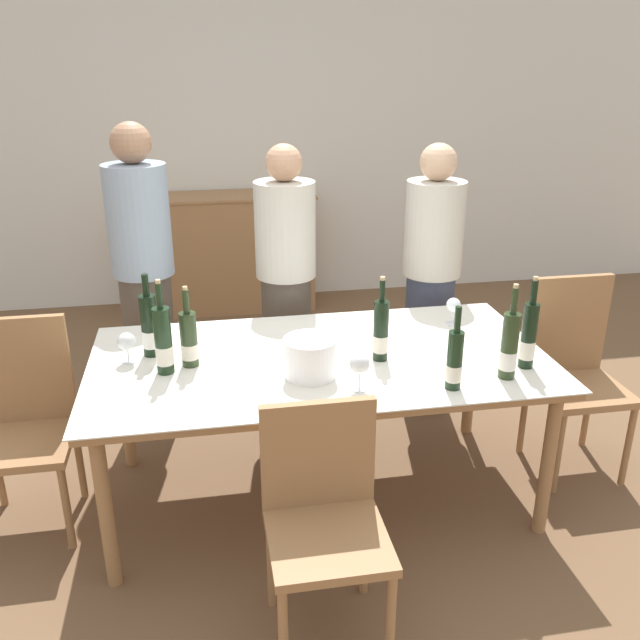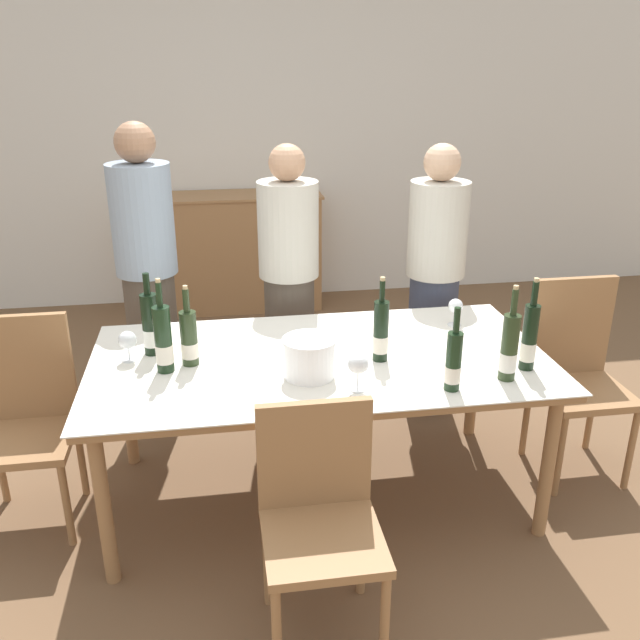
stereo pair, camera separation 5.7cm
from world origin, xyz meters
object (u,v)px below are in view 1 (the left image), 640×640
(wine_glass_1, at_px, (360,364))
(wine_glass_2, at_px, (453,306))
(wine_bottle_2, at_px, (163,342))
(ice_bucket, at_px, (310,356))
(wine_glass_0, at_px, (127,342))
(chair_near_front, at_px, (323,508))
(wine_bottle_1, at_px, (509,347))
(person_guest_right, at_px, (431,283))
(sideboard_cabinet, at_px, (230,252))
(dining_table, at_px, (320,369))
(wine_bottle_0, at_px, (529,336))
(person_guest_left, at_px, (286,289))
(wine_bottle_3, at_px, (381,332))
(person_host, at_px, (145,282))
(wine_bottle_4, at_px, (454,361))
(wine_bottle_5, at_px, (150,327))
(chair_right_end, at_px, (573,363))
(chair_left_end, at_px, (23,413))
(wine_bottle_6, at_px, (189,340))

(wine_glass_1, xyz_separation_m, wine_glass_2, (0.63, 0.61, -0.02))
(wine_bottle_2, bearing_deg, ice_bucket, -13.60)
(wine_glass_0, height_order, chair_near_front, wine_glass_0)
(wine_bottle_1, xyz_separation_m, person_guest_right, (0.05, 1.13, -0.09))
(sideboard_cabinet, relative_size, chair_near_front, 1.61)
(sideboard_cabinet, height_order, dining_table, sideboard_cabinet)
(wine_glass_0, bearing_deg, wine_bottle_0, -11.72)
(person_guest_left, bearing_deg, wine_glass_0, -138.30)
(wine_bottle_3, relative_size, person_guest_left, 0.24)
(person_host, bearing_deg, wine_glass_1, -53.33)
(sideboard_cabinet, height_order, wine_bottle_1, wine_bottle_1)
(wine_bottle_4, height_order, wine_glass_0, wine_bottle_4)
(wine_bottle_3, relative_size, wine_bottle_5, 1.01)
(wine_glass_2, bearing_deg, chair_right_end, -16.84)
(wine_bottle_5, distance_m, wine_glass_0, 0.12)
(chair_right_end, relative_size, chair_left_end, 1.04)
(chair_right_end, distance_m, person_guest_left, 1.56)
(chair_near_front, height_order, chair_right_end, chair_right_end)
(wine_bottle_1, bearing_deg, ice_bucket, 169.17)
(wine_glass_1, distance_m, person_host, 1.53)
(wine_bottle_6, distance_m, wine_glass_2, 1.33)
(person_guest_left, bearing_deg, wine_bottle_2, -126.78)
(ice_bucket, distance_m, wine_bottle_1, 0.83)
(wine_bottle_1, bearing_deg, wine_glass_1, -179.74)
(ice_bucket, bearing_deg, person_guest_right, 48.38)
(chair_left_end, bearing_deg, person_host, 57.45)
(chair_near_front, bearing_deg, person_host, 112.60)
(sideboard_cabinet, relative_size, wine_bottle_1, 3.39)
(person_host, bearing_deg, wine_bottle_0, -34.24)
(chair_left_end, bearing_deg, wine_bottle_1, -11.77)
(chair_near_front, distance_m, person_guest_left, 1.61)
(wine_bottle_3, height_order, wine_glass_0, wine_bottle_3)
(wine_bottle_3, bearing_deg, chair_right_end, 8.67)
(wine_bottle_0, height_order, wine_glass_2, wine_bottle_0)
(wine_bottle_0, relative_size, wine_glass_1, 2.55)
(wine_bottle_3, bearing_deg, person_host, 138.29)
(chair_left_end, bearing_deg, person_guest_right, 18.32)
(wine_bottle_2, height_order, wine_glass_1, wine_bottle_2)
(wine_bottle_1, height_order, wine_bottle_3, wine_bottle_1)
(wine_bottle_6, bearing_deg, wine_glass_1, -27.98)
(wine_bottle_1, distance_m, person_guest_left, 1.40)
(wine_bottle_6, relative_size, wine_glass_2, 2.60)
(chair_near_front, relative_size, person_host, 0.51)
(wine_bottle_3, height_order, wine_glass_1, wine_bottle_3)
(wine_bottle_6, distance_m, wine_glass_0, 0.28)
(wine_bottle_0, bearing_deg, wine_glass_1, -173.69)
(person_host, xyz_separation_m, person_guest_left, (0.77, -0.07, -0.07))
(wine_bottle_6, bearing_deg, ice_bucket, -21.81)
(ice_bucket, bearing_deg, dining_table, 67.82)
(wine_bottle_1, xyz_separation_m, wine_bottle_4, (-0.26, -0.06, -0.02))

